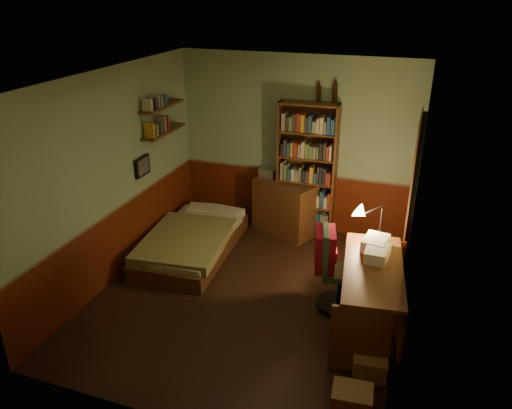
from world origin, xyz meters
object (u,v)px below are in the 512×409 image
(cardboard_box_a, at_px, (352,401))
(bed, at_px, (192,234))
(dresser, at_px, (285,207))
(cardboard_box_b, at_px, (370,366))
(desk, at_px, (370,298))
(desk_lamp, at_px, (382,211))
(mini_stereo, at_px, (268,173))
(bookshelf, at_px, (306,171))
(office_chair, at_px, (342,267))

(cardboard_box_a, bearing_deg, bed, 140.44)
(dresser, distance_m, cardboard_box_a, 3.54)
(bed, distance_m, cardboard_box_b, 3.14)
(desk, xyz_separation_m, desk_lamp, (-0.03, 0.73, 0.70))
(mini_stereo, bearing_deg, bookshelf, 0.44)
(desk, xyz_separation_m, office_chair, (-0.37, 0.30, 0.15))
(bed, distance_m, desk, 2.71)
(cardboard_box_a, height_order, cardboard_box_b, cardboard_box_a)
(office_chair, bearing_deg, dresser, 111.22)
(desk, distance_m, cardboard_box_a, 1.27)
(bookshelf, xyz_separation_m, desk, (1.23, -2.02, -0.60))
(office_chair, bearing_deg, mini_stereo, 115.72)
(desk_lamp, bearing_deg, bookshelf, 118.25)
(bookshelf, relative_size, cardboard_box_a, 5.68)
(dresser, height_order, desk_lamp, desk_lamp)
(dresser, bearing_deg, desk_lamp, -16.17)
(mini_stereo, bearing_deg, desk_lamp, -32.11)
(dresser, relative_size, cardboard_box_a, 2.61)
(office_chair, bearing_deg, bookshelf, 102.71)
(bed, distance_m, dresser, 1.47)
(bed, distance_m, mini_stereo, 1.49)
(cardboard_box_b, bearing_deg, office_chair, 115.74)
(desk, bearing_deg, cardboard_box_a, -95.97)
(cardboard_box_b, bearing_deg, bookshelf, 116.30)
(bookshelf, height_order, cardboard_box_a, bookshelf)
(dresser, distance_m, office_chair, 2.00)
(mini_stereo, bearing_deg, bed, -117.94)
(bed, xyz_separation_m, bookshelf, (1.32, 1.12, 0.71))
(office_chair, height_order, cardboard_box_a, office_chair)
(desk, height_order, desk_lamp, desk_lamp)
(desk, xyz_separation_m, cardboard_box_a, (0.03, -1.24, -0.26))
(desk, bearing_deg, desk_lamp, 84.86)
(office_chair, relative_size, cardboard_box_a, 3.10)
(desk, height_order, cardboard_box_b, desk)
(dresser, distance_m, mini_stereo, 0.57)
(bookshelf, height_order, desk, bookshelf)
(bed, bearing_deg, desk_lamp, -7.17)
(bookshelf, relative_size, office_chair, 1.84)
(dresser, height_order, desk, dresser)
(bed, xyz_separation_m, mini_stereo, (0.73, 1.16, 0.59))
(dresser, bearing_deg, bed, -112.48)
(desk_lamp, bearing_deg, cardboard_box_b, -99.05)
(mini_stereo, xyz_separation_m, desk, (1.83, -2.06, -0.48))
(mini_stereo, xyz_separation_m, cardboard_box_b, (1.95, -2.78, -0.76))
(dresser, relative_size, cardboard_box_b, 2.82)
(cardboard_box_b, bearing_deg, desk_lamp, 95.82)
(bed, height_order, dresser, dresser)
(desk, bearing_deg, office_chair, 134.08)
(bed, relative_size, bookshelf, 0.96)
(dresser, relative_size, office_chair, 0.84)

